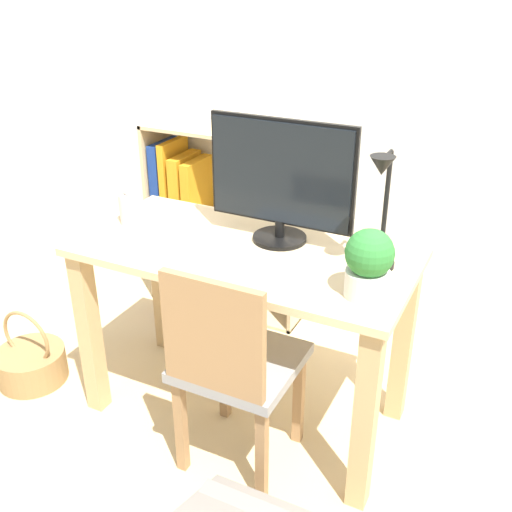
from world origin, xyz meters
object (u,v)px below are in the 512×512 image
Objects in this scene: vase at (131,207)px; desk_lamp at (382,202)px; bookshelf at (200,225)px; chair at (232,363)px; monitor at (281,177)px; basket at (31,363)px; potted_plant at (369,263)px; keyboard at (255,260)px.

desk_lamp is (1.00, 0.02, 0.19)m from vase.
chair is at bearing -53.81° from bookshelf.
bookshelf is (-1.14, 0.71, -0.57)m from desk_lamp.
monitor is at bearing 165.62° from desk_lamp.
vase is 0.47× the size of basket.
potted_plant is (0.42, -0.26, -0.13)m from monitor.
monitor reaches higher than vase.
keyboard is 0.37m from chair.
monitor is at bearing 82.95° from chair.
desk_lamp reaches higher than potted_plant.
bookshelf reaches higher than vase.
monitor is 1.11m from bookshelf.
vase is 0.83m from bookshelf.
bookshelf is (-1.15, 0.87, -0.43)m from potted_plant.
basket is (-0.31, -0.98, -0.36)m from bookshelf.
monitor is 0.32m from keyboard.
desk_lamp is at bearing 30.26° from chair.
monitor reaches higher than potted_plant.
potted_plant is at bearing -83.90° from desk_lamp.
vase is 1.03m from potted_plant.
potted_plant is (0.42, -0.06, 0.11)m from keyboard.
desk_lamp is (0.40, -0.10, 0.01)m from monitor.
basket is (-1.04, -0.17, -0.68)m from keyboard.
monitor is 0.64m from vase.
basket is at bearing -107.33° from bookshelf.
monitor is 0.66× the size of chair.
basket is at bearing -169.41° from desk_lamp.
monitor reaches higher than desk_lamp.
vase is 0.77m from chair.
desk_lamp is at bearing 0.89° from vase.
desk_lamp reaches higher than bookshelf.
desk_lamp is 0.50× the size of chair.
desk_lamp is at bearing 96.10° from potted_plant.
bookshelf is (-0.75, 1.03, -0.03)m from chair.
basket is at bearing -150.15° from vase.
basket is (-1.46, -0.11, -0.79)m from potted_plant.
basket is at bearing -175.73° from potted_plant.
monitor is 1.44m from basket.
keyboard is 0.61m from vase.
vase is at bearing -79.36° from bookshelf.
keyboard is 0.85× the size of desk_lamp.
potted_plant is at bearing -7.64° from keyboard.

